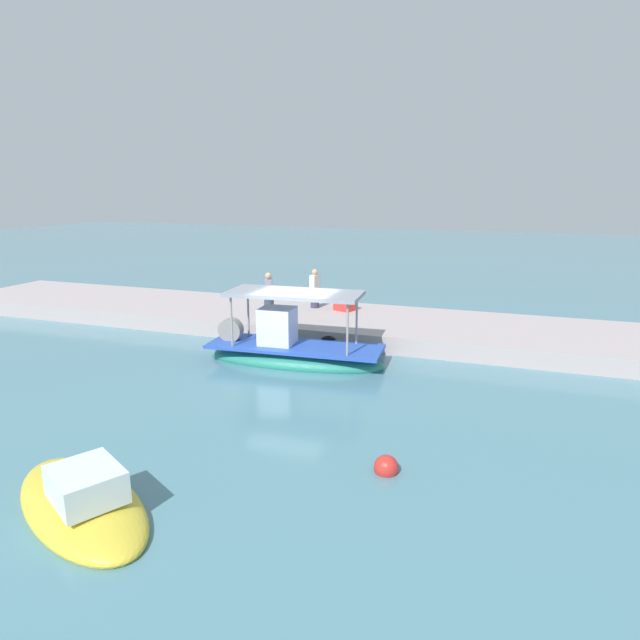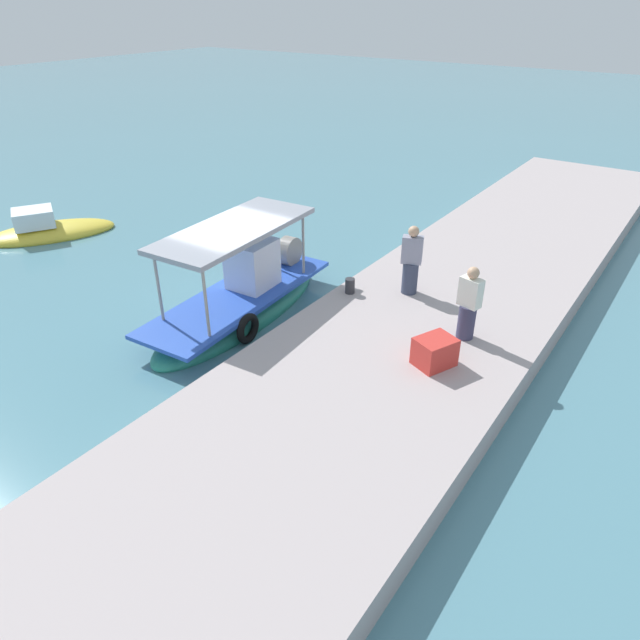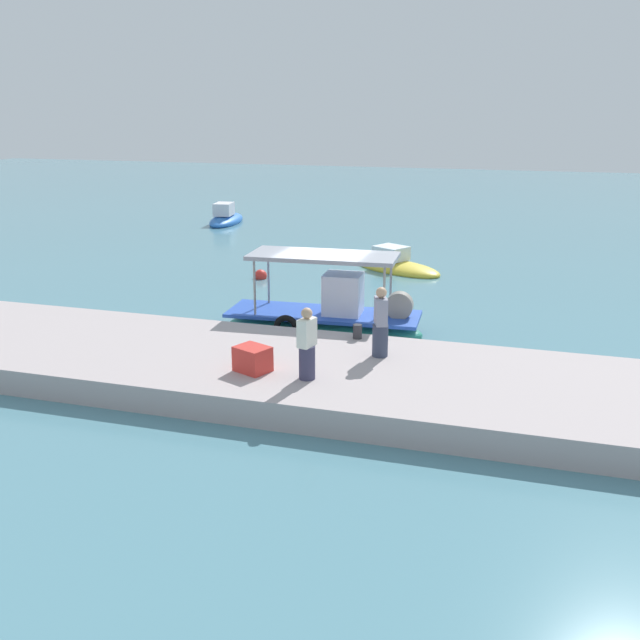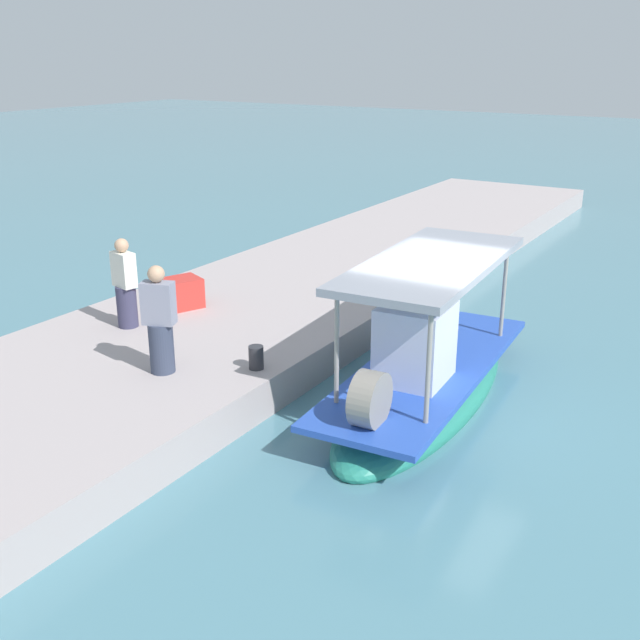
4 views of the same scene
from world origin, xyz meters
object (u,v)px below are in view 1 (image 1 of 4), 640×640
at_px(fisherman_near_bollard, 315,290).
at_px(cargo_crate, 345,303).
at_px(moored_boat_near, 82,502).
at_px(mooring_bollard, 277,319).
at_px(fisherman_by_crate, 269,296).
at_px(main_fishing_boat, 292,350).
at_px(marker_buoy, 386,467).

height_order(fisherman_near_bollard, cargo_crate, fisherman_near_bollard).
bearing_deg(fisherman_near_bollard, moored_boat_near, 93.02).
bearing_deg(mooring_bollard, fisherman_by_crate, -53.93).
xyz_separation_m(main_fishing_boat, cargo_crate, (-0.21, -5.33, 0.51)).
bearing_deg(marker_buoy, cargo_crate, -69.30).
height_order(marker_buoy, moored_boat_near, moored_boat_near).
distance_m(main_fishing_boat, mooring_bollard, 2.74).
bearing_deg(marker_buoy, mooring_bollard, -53.91).
xyz_separation_m(main_fishing_boat, marker_buoy, (-4.47, 5.97, -0.31)).
bearing_deg(moored_boat_near, cargo_crate, -92.34).
distance_m(fisherman_near_bollard, moored_boat_near, 14.55).
height_order(main_fishing_boat, fisherman_by_crate, main_fishing_boat).
distance_m(fisherman_near_bollard, marker_buoy, 12.77).
relative_size(mooring_bollard, moored_boat_near, 0.09).
bearing_deg(fisherman_near_bollard, main_fishing_boat, 101.94).
bearing_deg(mooring_bollard, marker_buoy, 126.09).
xyz_separation_m(main_fishing_boat, moored_boat_near, (0.38, 9.05, -0.27)).
height_order(fisherman_by_crate, mooring_bollard, fisherman_by_crate).
xyz_separation_m(mooring_bollard, cargo_crate, (-1.72, -3.08, 0.10)).
relative_size(fisherman_by_crate, marker_buoy, 3.40).
bearing_deg(fisherman_near_bollard, cargo_crate, 176.00).
xyz_separation_m(fisherman_by_crate, marker_buoy, (-6.86, 9.41, -1.32)).
xyz_separation_m(fisherman_near_bollard, fisherman_by_crate, (1.23, 1.99, 0.04)).
relative_size(main_fishing_boat, fisherman_near_bollard, 3.67).
relative_size(mooring_bollard, marker_buoy, 0.75).
distance_m(cargo_crate, moored_boat_near, 14.42).
bearing_deg(main_fishing_boat, mooring_bollard, -55.99).
bearing_deg(marker_buoy, main_fishing_boat, -53.15).
distance_m(fisherman_near_bollard, fisherman_by_crate, 2.34).
bearing_deg(cargo_crate, mooring_bollard, 60.86).
bearing_deg(cargo_crate, moored_boat_near, 87.66).
bearing_deg(fisherman_by_crate, mooring_bollard, 126.07).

